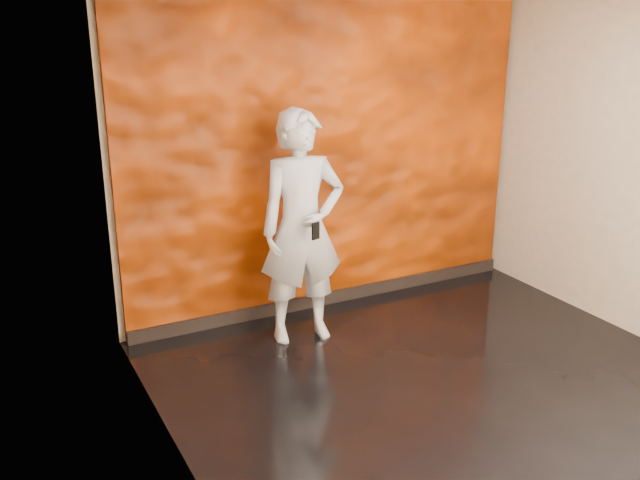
{
  "coord_description": "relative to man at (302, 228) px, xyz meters",
  "views": [
    {
      "loc": [
        -2.99,
        -3.61,
        2.71
      ],
      "look_at": [
        -0.62,
        0.98,
        1.0
      ],
      "focal_mm": 40.0,
      "sensor_mm": 36.0,
      "label": 1
    }
  ],
  "objects": [
    {
      "name": "room",
      "position": [
        0.56,
        -1.41,
        0.43
      ],
      "size": [
        4.02,
        4.02,
        2.81
      ],
      "color": "black",
      "rests_on": "ground"
    },
    {
      "name": "feature_wall",
      "position": [
        0.56,
        0.55,
        0.41
      ],
      "size": [
        3.9,
        0.06,
        2.75
      ],
      "primitive_type": "cube",
      "color": "#DF4601",
      "rests_on": "ground"
    },
    {
      "name": "baseboard",
      "position": [
        0.56,
        0.51,
        -0.91
      ],
      "size": [
        3.9,
        0.04,
        0.12
      ],
      "primitive_type": "cube",
      "color": "black",
      "rests_on": "ground"
    },
    {
      "name": "man",
      "position": [
        0.0,
        0.0,
        0.0
      ],
      "size": [
        0.77,
        0.56,
        1.95
      ],
      "primitive_type": "imported",
      "rotation": [
        0.0,
        0.0,
        -0.15
      ],
      "color": "#A9AEB9",
      "rests_on": "ground"
    },
    {
      "name": "phone",
      "position": [
        -0.03,
        -0.3,
        0.06
      ],
      "size": [
        0.08,
        0.04,
        0.14
      ],
      "primitive_type": "cube",
      "rotation": [
        0.0,
        0.0,
        0.31
      ],
      "color": "black",
      "rests_on": "man"
    }
  ]
}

